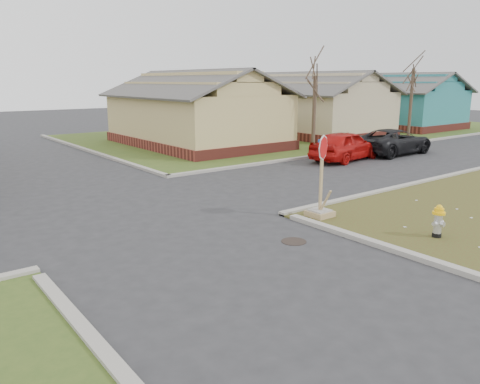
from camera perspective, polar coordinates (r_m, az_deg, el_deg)
ground at (r=11.11m, az=-3.53°, el=-7.68°), size 120.00×120.00×0.00m
verge_far_right at (r=38.66m, az=8.74°, el=7.39°), size 37.00×19.00×0.05m
curbs at (r=15.32m, az=-14.07°, el=-2.10°), size 80.00×40.00×0.12m
manhole at (r=12.05m, az=6.58°, el=-6.00°), size 0.64×0.64×0.01m
side_house_yellow at (r=29.71m, az=-5.46°, el=9.89°), size 7.60×11.60×4.70m
side_house_tan at (r=36.02m, az=8.36°, el=10.43°), size 7.60×11.60×4.70m
side_house_teal at (r=43.73m, az=17.72°, el=10.45°), size 7.60×11.60×4.70m
tree_mid_right at (r=27.35m, az=9.01°, el=9.41°), size 0.22×0.22×4.20m
tree_far_right at (r=35.40m, az=20.10°, el=10.11°), size 0.22×0.22×4.76m
fire_hydrant at (r=13.06m, az=23.01°, el=-3.08°), size 0.32×0.32×0.86m
stop_sign at (r=14.04m, az=9.78°, el=-0.86°), size 0.69×0.67×2.44m
red_sedan at (r=24.57m, az=12.70°, el=5.56°), size 4.71×2.44×1.53m
dark_pickup at (r=27.46m, az=18.20°, el=5.88°), size 5.07×2.40×1.40m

